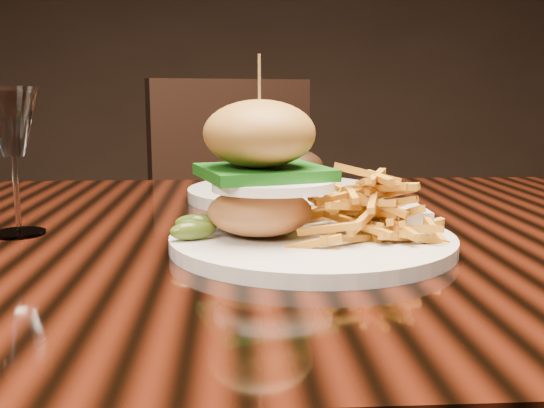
{
  "coord_description": "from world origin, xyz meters",
  "views": [
    {
      "loc": [
        -0.08,
        -0.76,
        0.92
      ],
      "look_at": [
        -0.04,
        -0.16,
        0.81
      ],
      "focal_mm": 42.0,
      "sensor_mm": 36.0,
      "label": 1
    }
  ],
  "objects": [
    {
      "name": "wine_glass",
      "position": [
        -0.33,
        -0.01,
        0.88
      ],
      "size": [
        0.06,
        0.06,
        0.17
      ],
      "color": "white",
      "rests_on": "dining_table"
    },
    {
      "name": "dining_table",
      "position": [
        0.0,
        0.0,
        0.67
      ],
      "size": [
        1.6,
        0.9,
        0.75
      ],
      "color": "black",
      "rests_on": "ground"
    },
    {
      "name": "ramekin",
      "position": [
        0.1,
        -0.06,
        0.77
      ],
      "size": [
        0.1,
        0.1,
        0.04
      ],
      "primitive_type": "cube",
      "rotation": [
        0.0,
        0.0,
        0.37
      ],
      "color": "silver",
      "rests_on": "dining_table"
    },
    {
      "name": "far_dish",
      "position": [
        -0.0,
        0.22,
        0.77
      ],
      "size": [
        0.31,
        0.31,
        0.1
      ],
      "rotation": [
        0.0,
        0.0,
        0.23
      ],
      "color": "silver",
      "rests_on": "dining_table"
    },
    {
      "name": "burger_plate",
      "position": [
        -0.0,
        -0.1,
        0.8
      ],
      "size": [
        0.31,
        0.31,
        0.2
      ],
      "rotation": [
        0.0,
        0.0,
        0.08
      ],
      "color": "silver",
      "rests_on": "dining_table"
    },
    {
      "name": "chair_far",
      "position": [
        -0.04,
        0.88,
        0.54
      ],
      "size": [
        0.6,
        0.6,
        0.95
      ],
      "rotation": [
        0.0,
        0.0,
        0.37
      ],
      "color": "black",
      "rests_on": "ground"
    }
  ]
}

